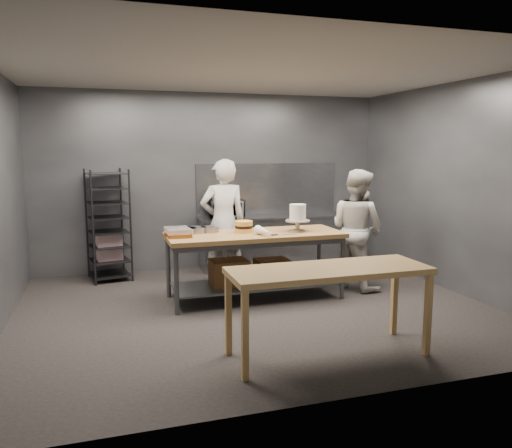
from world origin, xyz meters
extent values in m
plane|color=black|center=(0.00, 0.00, 0.00)|extent=(6.00, 6.00, 0.00)
cube|color=#4C4F54|center=(0.00, 2.50, 1.50)|extent=(6.00, 0.04, 3.00)
cube|color=#99673D|center=(0.13, 0.43, 0.89)|extent=(2.40, 0.90, 0.06)
cube|color=#47494C|center=(0.13, 0.43, 0.20)|extent=(2.25, 0.75, 0.03)
cylinder|color=#47494C|center=(-1.01, 0.04, 0.43)|extent=(0.06, 0.06, 0.86)
cylinder|color=#47494C|center=(-1.01, 0.82, 0.43)|extent=(0.06, 0.06, 0.86)
cylinder|color=#47494C|center=(1.27, 0.04, 0.43)|extent=(0.06, 0.06, 0.86)
cylinder|color=#47494C|center=(1.27, 0.82, 0.43)|extent=(0.06, 0.06, 0.86)
cube|color=brown|center=(-0.24, 0.46, 0.39)|extent=(0.50, 0.40, 0.35)
cube|color=brown|center=(0.41, 0.53, 0.36)|extent=(0.45, 0.38, 0.30)
cube|color=olive|center=(0.25, -1.63, 0.87)|extent=(2.00, 0.70, 0.06)
cube|color=olive|center=(-0.70, -1.93, 0.42)|extent=(0.06, 0.06, 0.84)
cube|color=olive|center=(-0.70, -1.33, 0.42)|extent=(0.06, 0.06, 0.84)
cube|color=olive|center=(1.20, -1.93, 0.42)|extent=(0.06, 0.06, 0.84)
cube|color=olive|center=(1.20, -1.33, 0.42)|extent=(0.06, 0.06, 0.84)
cube|color=slate|center=(1.00, 2.18, 0.88)|extent=(2.60, 0.60, 0.04)
cube|color=slate|center=(1.00, 2.18, 0.43)|extent=(2.56, 0.56, 0.86)
cube|color=slate|center=(1.00, 2.48, 1.35)|extent=(2.60, 0.02, 0.90)
cube|color=black|center=(-1.77, 2.10, 0.88)|extent=(0.70, 0.74, 1.75)
cube|color=silver|center=(-1.77, 2.10, 0.54)|extent=(0.42, 0.30, 0.45)
imported|color=silver|center=(-0.12, 1.26, 0.96)|extent=(0.70, 0.46, 1.91)
imported|color=beige|center=(1.72, 0.51, 0.88)|extent=(0.96, 1.05, 1.77)
imported|color=black|center=(0.16, 2.18, 1.05)|extent=(0.54, 0.37, 0.30)
cylinder|color=#A99E87|center=(0.73, 0.39, 0.93)|extent=(0.20, 0.20, 0.02)
cylinder|color=#A99E87|center=(0.73, 0.39, 1.00)|extent=(0.06, 0.06, 0.12)
cylinder|color=#A99E87|center=(0.73, 0.39, 1.07)|extent=(0.34, 0.34, 0.02)
cylinder|color=white|center=(0.73, 0.39, 1.19)|extent=(0.23, 0.23, 0.22)
cylinder|color=#F5B94E|center=(-0.01, 0.51, 0.95)|extent=(0.24, 0.24, 0.06)
cylinder|color=black|center=(-0.01, 0.51, 1.00)|extent=(0.24, 0.24, 0.04)
cylinder|color=#F5B94E|center=(-0.01, 0.51, 1.05)|extent=(0.24, 0.24, 0.06)
cylinder|color=gray|center=(-0.63, 0.69, 0.96)|extent=(0.28, 0.28, 0.07)
cylinder|color=gray|center=(-0.45, 0.69, 0.96)|extent=(0.24, 0.24, 0.07)
cylinder|color=gray|center=(-0.76, 0.67, 0.96)|extent=(0.25, 0.25, 0.07)
cone|color=white|center=(0.18, 0.16, 0.98)|extent=(0.19, 0.40, 0.12)
cube|color=slate|center=(0.49, 0.16, 0.92)|extent=(0.28, 0.02, 0.00)
cube|color=black|center=(0.31, 0.16, 0.93)|extent=(0.09, 0.02, 0.02)
cube|color=#9F4F1F|center=(-0.91, 0.38, 0.95)|extent=(0.30, 0.20, 0.05)
cube|color=silver|center=(-0.91, 0.38, 1.00)|extent=(0.31, 0.21, 0.06)
cube|color=#9F4F1F|center=(-0.93, 0.57, 0.95)|extent=(0.30, 0.20, 0.05)
cube|color=silver|center=(-0.93, 0.57, 1.00)|extent=(0.31, 0.21, 0.06)
camera|label=1|loc=(-1.86, -5.98, 2.06)|focal=35.00mm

